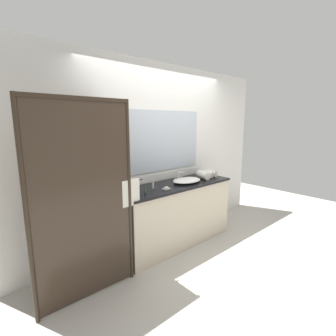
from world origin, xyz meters
The scene contains 12 objects.
ground_plane centered at (0.00, 0.00, 0.00)m, with size 8.00×8.00×0.00m, color #B7B2A8.
wall_back_with_mirror centered at (0.00, 0.34, 1.30)m, with size 4.40×0.06×2.60m.
vanity_cabinet centered at (0.00, 0.01, 0.45)m, with size 1.80×0.58×0.90m.
shower_enclosure centered at (-1.28, -0.19, 1.03)m, with size 1.20×0.59×2.00m.
sink_basin centered at (0.18, -0.04, 0.93)m, with size 0.46×0.32×0.06m, color white.
faucet centered at (0.18, 0.14, 0.94)m, with size 0.17×0.13×0.14m.
soap_dish centered at (-0.28, -0.12, 0.91)m, with size 0.10×0.07×0.04m.
amenity_bottle_body_wash centered at (-0.60, -0.08, 0.94)m, with size 0.02×0.02×0.08m.
amenity_bottle_shampoo centered at (-0.39, 0.03, 0.94)m, with size 0.03×0.03×0.09m.
rolled_towel_near_edge centered at (0.76, -0.02, 0.95)m, with size 0.10×0.10×0.19m, color silver.
rolled_towel_middle centered at (0.65, 0.01, 0.95)m, with size 0.10×0.10×0.25m, color silver.
rolled_towel_far_edge centered at (0.54, -0.05, 0.96)m, with size 0.12×0.12×0.23m, color silver.
Camera 1 is at (-2.35, -2.50, 1.77)m, focal length 26.44 mm.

